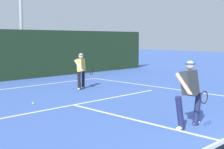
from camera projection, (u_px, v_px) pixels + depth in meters
court_line_baseline_far at (7, 89)px, 13.55m from camera, size 10.04×0.10×0.01m
court_line_service at (73, 105)px, 10.30m from camera, size 8.19×0.10×0.01m
court_line_centre at (152, 124)px, 8.01m from camera, size 0.10×6.40×0.01m
player_near at (190, 91)px, 7.62m from camera, size 1.02×0.86×1.64m
player_far at (81, 70)px, 13.38m from camera, size 0.66×0.92×1.54m
tennis_ball at (33, 103)px, 10.38m from camera, size 0.07×0.07×0.07m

